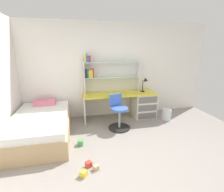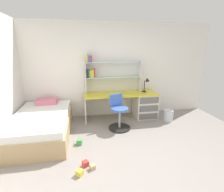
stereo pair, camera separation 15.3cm
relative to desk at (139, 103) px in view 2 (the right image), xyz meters
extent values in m
cube|color=gray|center=(-0.70, -2.01, -0.40)|extent=(5.62, 5.67, 0.02)
cube|color=white|center=(-0.70, 0.36, 0.87)|extent=(5.62, 0.06, 2.53)
cube|color=gold|center=(-0.51, 0.00, 0.29)|extent=(1.95, 0.61, 0.04)
cube|color=silver|center=(0.18, 0.00, -0.06)|extent=(0.57, 0.58, 0.66)
cube|color=silver|center=(-1.46, 0.00, -0.06)|extent=(0.03, 0.55, 0.66)
cube|color=#64625E|center=(0.18, -0.29, -0.28)|extent=(0.52, 0.01, 0.17)
cube|color=#64625E|center=(0.18, -0.29, -0.06)|extent=(0.52, 0.01, 0.17)
cube|color=#64625E|center=(0.18, -0.29, 0.16)|extent=(0.52, 0.01, 0.17)
cube|color=silver|center=(-1.42, 0.19, 0.73)|extent=(0.02, 0.22, 0.83)
cube|color=silver|center=(0.06, 0.19, 0.73)|extent=(0.02, 0.22, 0.83)
cube|color=silver|center=(-0.68, 0.19, 0.72)|extent=(1.46, 0.22, 0.02)
cube|color=silver|center=(-0.68, 0.19, 1.11)|extent=(1.46, 0.22, 0.02)
cube|color=#26262D|center=(-1.37, 0.19, 0.83)|extent=(0.04, 0.19, 0.20)
cube|color=#4CA559|center=(-1.32, 0.19, 0.81)|extent=(0.04, 0.13, 0.17)
cube|color=yellow|center=(-1.27, 0.19, 0.83)|extent=(0.04, 0.17, 0.20)
cube|color=yellow|center=(-1.23, 0.19, 0.83)|extent=(0.04, 0.18, 0.20)
cube|color=red|center=(-1.18, 0.19, 0.85)|extent=(0.03, 0.14, 0.24)
cube|color=yellow|center=(-1.37, 0.19, 1.22)|extent=(0.04, 0.14, 0.20)
cube|color=#338CBF|center=(-1.33, 0.19, 1.23)|extent=(0.02, 0.16, 0.21)
cube|color=purple|center=(-1.29, 0.19, 1.20)|extent=(0.04, 0.12, 0.16)
cube|color=red|center=(-1.25, 0.19, 1.20)|extent=(0.02, 0.12, 0.16)
cylinder|color=black|center=(0.15, 0.04, 0.32)|extent=(0.12, 0.12, 0.02)
cylinder|color=black|center=(0.15, 0.04, 0.48)|extent=(0.02, 0.02, 0.30)
cone|color=black|center=(0.23, -0.01, 0.63)|extent=(0.12, 0.11, 0.13)
cylinder|color=black|center=(-0.68, -0.63, -0.38)|extent=(0.52, 0.52, 0.03)
cylinder|color=#A5A8AD|center=(-0.68, -0.63, -0.15)|extent=(0.05, 0.05, 0.47)
cylinder|color=#3F66BF|center=(-0.68, -0.63, 0.11)|extent=(0.40, 0.40, 0.05)
cube|color=#3F66BF|center=(-0.73, -0.45, 0.28)|extent=(0.32, 0.13, 0.28)
cube|color=tan|center=(-2.41, -0.66, -0.21)|extent=(1.16, 1.94, 0.37)
cube|color=white|center=(-2.41, -0.66, 0.05)|extent=(1.10, 1.88, 0.14)
cube|color=#D8728C|center=(-2.41, 0.06, 0.18)|extent=(0.50, 0.32, 0.12)
cylinder|color=silver|center=(0.69, -0.40, -0.24)|extent=(0.24, 0.24, 0.30)
cube|color=gold|center=(-1.61, -2.04, -0.34)|extent=(0.13, 0.13, 0.09)
cube|color=tan|center=(-1.40, -1.94, -0.35)|extent=(0.10, 0.10, 0.08)
cube|color=red|center=(-1.51, -1.84, -0.35)|extent=(0.12, 0.12, 0.09)
cube|color=#479E51|center=(-1.62, -1.17, -0.34)|extent=(0.12, 0.12, 0.10)
camera|label=1|loc=(-1.64, -4.19, 1.45)|focal=27.01mm
camera|label=2|loc=(-1.49, -4.22, 1.45)|focal=27.01mm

